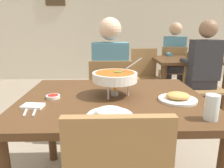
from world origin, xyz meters
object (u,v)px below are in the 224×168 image
at_px(appetizer_plate, 178,98).
at_px(dining_table_far, 186,67).
at_px(chair_bg_right, 146,74).
at_px(patron_bg_middle, 203,65).
at_px(curry_bowl, 115,77).
at_px(drink_glass, 212,109).
at_px(chair_bg_middle, 202,82).
at_px(chair_bg_left, 172,68).
at_px(diner_main, 110,74).
at_px(dining_table_main, 113,112).
at_px(sauce_dish, 53,97).
at_px(patron_bg_left, 175,55).
at_px(chair_diner_main, 110,96).
at_px(rice_plate, 110,114).

bearing_deg(appetizer_plate, dining_table_far, 67.45).
relative_size(chair_bg_right, patron_bg_middle, 0.69).
distance_m(curry_bowl, drink_glass, 0.62).
relative_size(drink_glass, chair_bg_middle, 0.14).
distance_m(appetizer_plate, chair_bg_left, 2.58).
height_order(diner_main, dining_table_far, diner_main).
height_order(curry_bowl, dining_table_far, curry_bowl).
bearing_deg(dining_table_main, sauce_dish, -177.80).
height_order(sauce_dish, drink_glass, drink_glass).
bearing_deg(patron_bg_left, chair_diner_main, -126.55).
bearing_deg(chair_diner_main, patron_bg_left, 53.45).
bearing_deg(patron_bg_middle, diner_main, -158.06).
bearing_deg(drink_glass, sauce_dish, 157.59).
bearing_deg(dining_table_main, curry_bowl, 63.66).
relative_size(chair_diner_main, drink_glass, 6.92).
bearing_deg(dining_table_main, chair_bg_middle, 47.37).
distance_m(chair_diner_main, appetizer_plate, 1.00).
relative_size(diner_main, sauce_dish, 14.56).
relative_size(appetizer_plate, dining_table_far, 0.24).
distance_m(rice_plate, chair_bg_left, 2.96).
height_order(rice_plate, chair_bg_right, chair_bg_right).
xyz_separation_m(dining_table_main, curry_bowl, (0.02, 0.03, 0.23)).
bearing_deg(appetizer_plate, patron_bg_left, 72.51).
bearing_deg(dining_table_far, patron_bg_middle, -90.02).
bearing_deg(patron_bg_middle, dining_table_main, -132.86).
xyz_separation_m(dining_table_main, drink_glass, (0.48, -0.37, 0.16)).
distance_m(rice_plate, sauce_dish, 0.49).
relative_size(rice_plate, sauce_dish, 2.67).
height_order(rice_plate, chair_bg_left, chair_bg_left).
relative_size(chair_diner_main, sauce_dish, 10.00).
distance_m(dining_table_main, appetizer_plate, 0.44).
relative_size(sauce_dish, chair_bg_left, 0.10).
distance_m(chair_bg_left, patron_bg_left, 0.24).
height_order(diner_main, chair_bg_left, diner_main).
height_order(chair_diner_main, sauce_dish, chair_diner_main).
distance_m(appetizer_plate, patron_bg_middle, 1.60).
relative_size(rice_plate, dining_table_far, 0.24).
height_order(rice_plate, patron_bg_left, patron_bg_left).
height_order(diner_main, appetizer_plate, diner_main).
bearing_deg(sauce_dish, rice_plate, -41.12).
height_order(dining_table_far, patron_bg_left, patron_bg_left).
relative_size(sauce_dish, patron_bg_middle, 0.07).
distance_m(appetizer_plate, patron_bg_left, 2.59).
xyz_separation_m(dining_table_main, sauce_dish, (-0.39, -0.02, 0.12)).
height_order(appetizer_plate, drink_glass, drink_glass).
bearing_deg(appetizer_plate, dining_table_main, 167.85).
bearing_deg(rice_plate, dining_table_main, 85.53).
relative_size(chair_diner_main, chair_bg_right, 1.00).
xyz_separation_m(chair_bg_middle, patron_bg_left, (-0.06, 1.03, 0.24)).
bearing_deg(patron_bg_left, chair_bg_right, -140.98).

